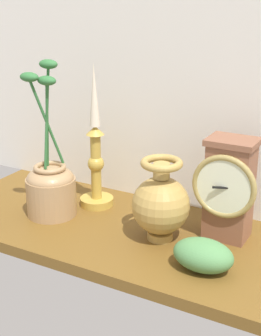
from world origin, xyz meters
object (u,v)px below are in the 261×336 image
candlestick_tall_left (96,159)px  brass_vase_bulbous (161,203)px  mantel_clock (229,188)px  brass_vase_jar (51,184)px

candlestick_tall_left → brass_vase_bulbous: 22.48cm
mantel_clock → candlestick_tall_left: size_ratio=0.63×
mantel_clock → brass_vase_bulbous: size_ratio=1.23×
brass_vase_bulbous → mantel_clock: bearing=31.4°
candlestick_tall_left → brass_vase_jar: size_ratio=0.97×
mantel_clock → brass_vase_bulbous: (-11.58, -7.07, -3.01)cm
mantel_clock → brass_vase_bulbous: mantel_clock is taller
candlestick_tall_left → brass_vase_bulbous: candlestick_tall_left is taller
mantel_clock → candlestick_tall_left: 32.28cm
mantel_clock → brass_vase_jar: size_ratio=0.61×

